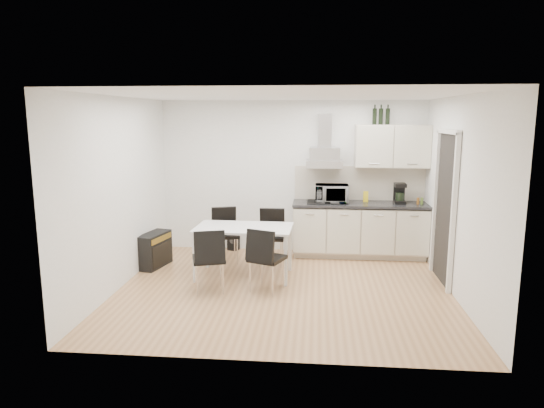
% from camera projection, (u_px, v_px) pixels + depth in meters
% --- Properties ---
extents(ground, '(4.50, 4.50, 0.00)m').
position_uv_depth(ground, '(284.00, 289.00, 6.64)').
color(ground, tan).
rests_on(ground, ground).
extents(wall_back, '(4.50, 0.10, 2.60)m').
position_uv_depth(wall_back, '(292.00, 177.00, 8.37)').
color(wall_back, white).
rests_on(wall_back, ground).
extents(wall_front, '(4.50, 0.10, 2.60)m').
position_uv_depth(wall_front, '(269.00, 231.00, 4.45)').
color(wall_front, white).
rests_on(wall_front, ground).
extents(wall_left, '(0.10, 4.00, 2.60)m').
position_uv_depth(wall_left, '(120.00, 193.00, 6.61)').
color(wall_left, white).
rests_on(wall_left, ground).
extents(wall_right, '(0.10, 4.00, 2.60)m').
position_uv_depth(wall_right, '(459.00, 198.00, 6.20)').
color(wall_right, white).
rests_on(wall_right, ground).
extents(ceiling, '(4.50, 4.50, 0.00)m').
position_uv_depth(ceiling, '(284.00, 95.00, 6.17)').
color(ceiling, white).
rests_on(ceiling, wall_back).
extents(doorway, '(0.08, 1.04, 2.10)m').
position_uv_depth(doorway, '(444.00, 209.00, 6.79)').
color(doorway, white).
rests_on(doorway, ground).
extents(kitchenette, '(2.22, 0.64, 2.52)m').
position_uv_depth(kitchenette, '(362.00, 208.00, 8.08)').
color(kitchenette, beige).
rests_on(kitchenette, ground).
extents(dining_table, '(1.42, 0.84, 0.75)m').
position_uv_depth(dining_table, '(244.00, 232.00, 7.07)').
color(dining_table, white).
rests_on(dining_table, ground).
extents(chair_far_left, '(0.57, 0.61, 0.88)m').
position_uv_depth(chair_far_left, '(225.00, 236.00, 7.79)').
color(chair_far_left, black).
rests_on(chair_far_left, ground).
extents(chair_far_right, '(0.44, 0.50, 0.88)m').
position_uv_depth(chair_far_right, '(271.00, 238.00, 7.68)').
color(chair_far_right, black).
rests_on(chair_far_right, ground).
extents(chair_near_left, '(0.57, 0.61, 0.88)m').
position_uv_depth(chair_near_left, '(209.00, 260.00, 6.49)').
color(chair_near_left, black).
rests_on(chair_near_left, ground).
extents(chair_near_right, '(0.59, 0.63, 0.88)m').
position_uv_depth(chair_near_right, '(267.00, 259.00, 6.52)').
color(chair_near_right, black).
rests_on(chair_near_right, ground).
extents(guitar_amp, '(0.41, 0.69, 0.54)m').
position_uv_depth(guitar_amp, '(154.00, 250.00, 7.60)').
color(guitar_amp, black).
rests_on(guitar_amp, ground).
extents(floor_speaker, '(0.22, 0.20, 0.29)m').
position_uv_depth(floor_speaker, '(233.00, 242.00, 8.57)').
color(floor_speaker, black).
rests_on(floor_speaker, ground).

